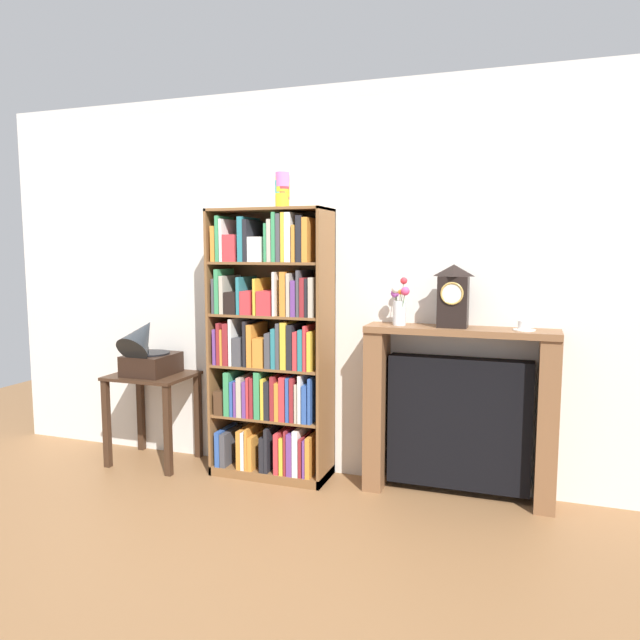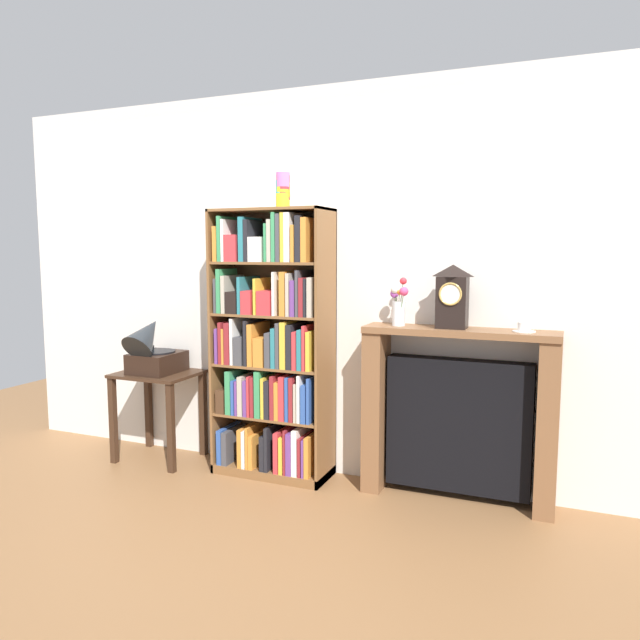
% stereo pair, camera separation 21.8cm
% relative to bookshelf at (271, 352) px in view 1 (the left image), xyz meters
% --- Properties ---
extents(ground_plane, '(7.83, 6.40, 0.02)m').
position_rel_bookshelf_xyz_m(ground_plane, '(-0.01, -0.08, -0.87)').
color(ground_plane, brown).
extents(wall_back, '(4.83, 0.08, 2.60)m').
position_rel_bookshelf_xyz_m(wall_back, '(0.16, 0.22, 0.44)').
color(wall_back, silver).
rests_on(wall_back, ground).
extents(bookshelf, '(0.80, 0.34, 1.80)m').
position_rel_bookshelf_xyz_m(bookshelf, '(0.00, 0.00, 0.00)').
color(bookshelf, brown).
rests_on(bookshelf, ground).
extents(cup_stack, '(0.09, 0.09, 0.22)m').
position_rel_bookshelf_xyz_m(cup_stack, '(0.10, -0.03, 1.06)').
color(cup_stack, yellow).
rests_on(cup_stack, bookshelf).
extents(side_table_left, '(0.57, 0.46, 0.65)m').
position_rel_bookshelf_xyz_m(side_table_left, '(-0.91, -0.05, -0.37)').
color(side_table_left, '#382316').
rests_on(side_table_left, ground).
extents(gramophone, '(0.31, 0.47, 0.47)m').
position_rel_bookshelf_xyz_m(gramophone, '(-0.91, -0.10, -0.03)').
color(gramophone, black).
rests_on(gramophone, side_table_left).
extents(fireplace_mantel, '(1.15, 0.27, 1.07)m').
position_rel_bookshelf_xyz_m(fireplace_mantel, '(1.23, 0.07, -0.33)').
color(fireplace_mantel, brown).
rests_on(fireplace_mantel, ground).
extents(mantel_clock, '(0.18, 0.14, 0.38)m').
position_rel_bookshelf_xyz_m(mantel_clock, '(1.18, 0.04, 0.40)').
color(mantel_clock, black).
rests_on(mantel_clock, fireplace_mantel).
extents(flower_vase, '(0.13, 0.12, 0.30)m').
position_rel_bookshelf_xyz_m(flower_vase, '(0.86, 0.05, 0.34)').
color(flower_vase, silver).
rests_on(flower_vase, fireplace_mantel).
extents(teacup_with_saucer, '(0.13, 0.13, 0.06)m').
position_rel_bookshelf_xyz_m(teacup_with_saucer, '(1.60, 0.05, 0.23)').
color(teacup_with_saucer, white).
rests_on(teacup_with_saucer, fireplace_mantel).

